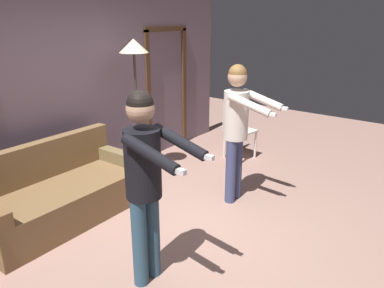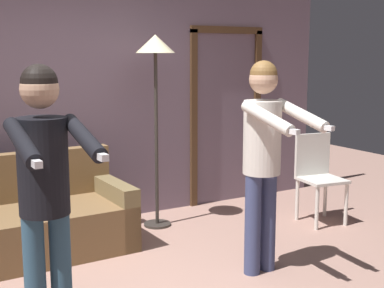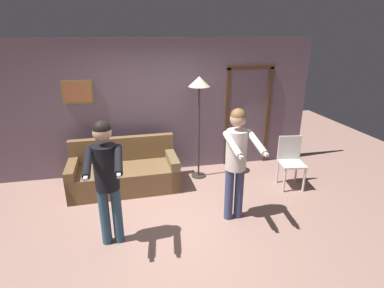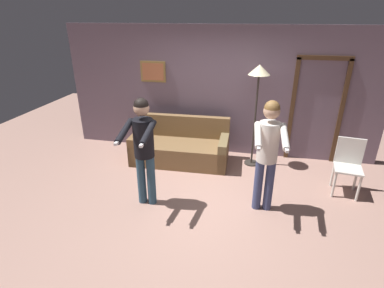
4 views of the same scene
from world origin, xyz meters
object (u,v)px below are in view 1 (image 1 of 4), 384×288
(couch, at_px, (61,196))
(person_standing_right, at_px, (237,121))
(torchiere_lamp, at_px, (134,59))
(dining_chair_distant, at_px, (237,126))
(person_standing_left, at_px, (145,172))

(couch, height_order, person_standing_right, person_standing_right)
(torchiere_lamp, distance_m, person_standing_right, 1.66)
(person_standing_right, xyz_separation_m, dining_chair_distant, (1.35, 0.82, -0.52))
(couch, bearing_deg, dining_chair_distant, -10.04)
(couch, xyz_separation_m, person_standing_left, (-0.16, -1.56, 0.76))
(couch, relative_size, torchiere_lamp, 0.98)
(torchiere_lamp, relative_size, dining_chair_distant, 2.10)
(couch, bearing_deg, torchiere_lamp, 6.79)
(person_standing_right, bearing_deg, couch, 140.32)
(couch, xyz_separation_m, person_standing_right, (1.62, -1.34, 0.77))
(couch, distance_m, torchiere_lamp, 2.01)
(torchiere_lamp, bearing_deg, dining_chair_distant, -24.15)
(couch, height_order, person_standing_left, person_standing_left)
(couch, relative_size, dining_chair_distant, 2.07)
(person_standing_left, distance_m, person_standing_right, 1.79)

